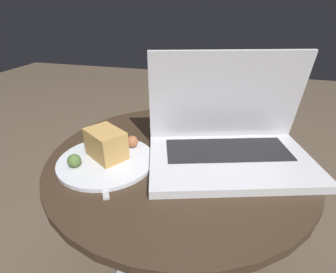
% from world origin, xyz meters
% --- Properties ---
extents(table, '(0.63, 0.63, 0.51)m').
position_xyz_m(table, '(0.00, 0.00, 0.34)').
color(table, '#9E9EA3').
rests_on(table, ground_plane).
extents(laptop, '(0.42, 0.33, 0.24)m').
position_xyz_m(laptop, '(0.11, 0.02, 0.56)').
color(laptop, silver).
rests_on(laptop, table).
extents(beer_glass, '(0.06, 0.06, 0.20)m').
position_xyz_m(beer_glass, '(-0.06, 0.17, 0.61)').
color(beer_glass, gold).
rests_on(beer_glass, table).
extents(snack_plate, '(0.22, 0.22, 0.08)m').
position_xyz_m(snack_plate, '(-0.16, -0.07, 0.54)').
color(snack_plate, silver).
rests_on(snack_plate, table).
extents(fork, '(0.12, 0.18, 0.00)m').
position_xyz_m(fork, '(-0.16, -0.10, 0.52)').
color(fork, '#B2B2B7').
rests_on(fork, table).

